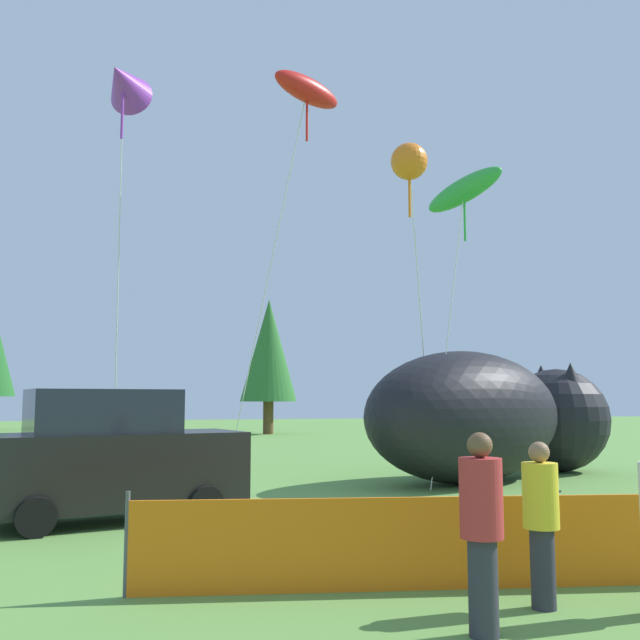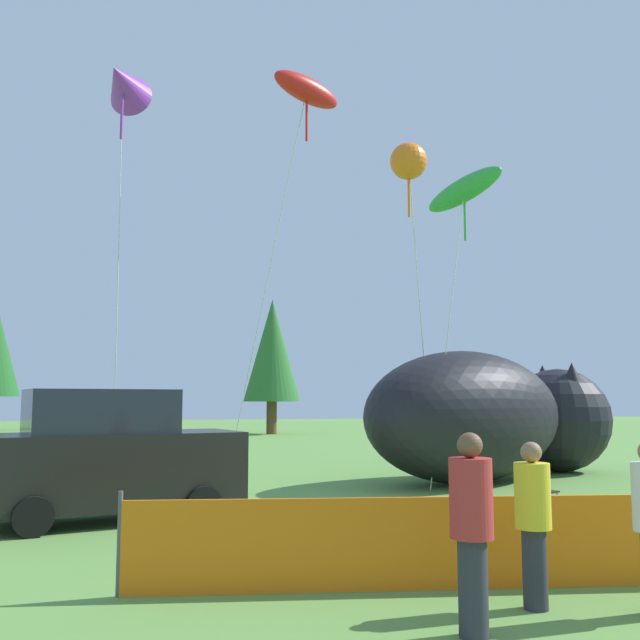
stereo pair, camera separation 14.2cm
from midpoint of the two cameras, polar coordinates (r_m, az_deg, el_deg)
ground_plane at (r=12.36m, az=3.13°, el=-15.88°), size 120.00×120.00×0.00m
parked_car at (r=12.80m, az=-16.22°, el=-10.48°), size 4.57×2.70×2.21m
folding_chair at (r=13.71m, az=17.18°, el=-12.62°), size 0.64×0.64×0.83m
inflatable_cat at (r=18.95m, az=13.76°, el=-7.84°), size 8.82×6.14×3.24m
safety_fence at (r=8.50m, az=16.05°, el=-16.67°), size 8.53×1.58×1.08m
spectator_in_red_shirt at (r=6.67m, az=12.66°, el=-15.64°), size 0.38×0.38×1.76m
spectator_in_grey_shirt at (r=7.66m, az=17.22°, el=-14.82°), size 0.35×0.35×1.63m
kite_red_lizard at (r=18.45m, az=-0.87°, el=17.79°), size 2.70×2.53×10.03m
kite_orange_flower at (r=16.76m, az=7.35°, el=12.37°), size 1.96×2.80×7.87m
kite_purple_delta at (r=17.34m, az=-15.27°, el=17.76°), size 1.37×1.73×9.68m
kite_green_fish at (r=18.54m, az=11.68°, el=10.09°), size 2.27×2.19×7.95m
horizon_tree_west at (r=42.34m, az=-3.76°, el=-2.46°), size 3.34×3.34×7.97m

